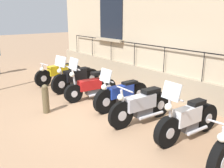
{
  "coord_description": "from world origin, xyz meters",
  "views": [
    {
      "loc": [
        3.99,
        5.42,
        2.73
      ],
      "look_at": [
        -0.13,
        0.0,
        0.8
      ],
      "focal_mm": 39.78,
      "sensor_mm": 36.0,
      "label": 1
    }
  ],
  "objects_px": {
    "motorcycle_yellow": "(59,73)",
    "motorcycle_silver": "(141,106)",
    "motorcycle_black": "(76,78)",
    "motorcycle_red": "(90,87)",
    "motorcycle_white": "(188,121)",
    "bollard": "(46,99)",
    "motorcycle_blue": "(121,95)"
  },
  "relations": [
    {
      "from": "motorcycle_yellow",
      "to": "motorcycle_blue",
      "type": "relative_size",
      "value": 1.1
    },
    {
      "from": "motorcycle_yellow",
      "to": "motorcycle_blue",
      "type": "height_order",
      "value": "motorcycle_blue"
    },
    {
      "from": "motorcycle_white",
      "to": "motorcycle_yellow",
      "type": "bearing_deg",
      "value": -87.69
    },
    {
      "from": "bollard",
      "to": "motorcycle_white",
      "type": "bearing_deg",
      "value": 119.65
    },
    {
      "from": "motorcycle_black",
      "to": "bollard",
      "type": "xyz_separation_m",
      "value": [
        1.75,
        1.38,
        -0.05
      ]
    },
    {
      "from": "motorcycle_red",
      "to": "motorcycle_black",
      "type": "bearing_deg",
      "value": -95.01
    },
    {
      "from": "motorcycle_yellow",
      "to": "bollard",
      "type": "distance_m",
      "value": 3.12
    },
    {
      "from": "motorcycle_blue",
      "to": "bollard",
      "type": "xyz_separation_m",
      "value": [
        1.92,
        -1.04,
        -0.01
      ]
    },
    {
      "from": "motorcycle_yellow",
      "to": "motorcycle_red",
      "type": "relative_size",
      "value": 1.13
    },
    {
      "from": "motorcycle_red",
      "to": "motorcycle_white",
      "type": "height_order",
      "value": "motorcycle_red"
    },
    {
      "from": "motorcycle_red",
      "to": "motorcycle_white",
      "type": "bearing_deg",
      "value": 94.29
    },
    {
      "from": "motorcycle_black",
      "to": "motorcycle_red",
      "type": "xyz_separation_m",
      "value": [
        0.1,
        1.14,
        -0.05
      ]
    },
    {
      "from": "motorcycle_black",
      "to": "motorcycle_yellow",
      "type": "bearing_deg",
      "value": -86.75
    },
    {
      "from": "motorcycle_black",
      "to": "motorcycle_blue",
      "type": "relative_size",
      "value": 1.05
    },
    {
      "from": "motorcycle_yellow",
      "to": "motorcycle_silver",
      "type": "distance_m",
      "value": 4.75
    },
    {
      "from": "motorcycle_black",
      "to": "bollard",
      "type": "bearing_deg",
      "value": 38.33
    },
    {
      "from": "motorcycle_black",
      "to": "bollard",
      "type": "distance_m",
      "value": 2.23
    },
    {
      "from": "motorcycle_yellow",
      "to": "motorcycle_black",
      "type": "relative_size",
      "value": 1.04
    },
    {
      "from": "motorcycle_black",
      "to": "motorcycle_red",
      "type": "distance_m",
      "value": 1.15
    },
    {
      "from": "motorcycle_blue",
      "to": "bollard",
      "type": "distance_m",
      "value": 2.18
    },
    {
      "from": "motorcycle_yellow",
      "to": "motorcycle_white",
      "type": "bearing_deg",
      "value": 92.31
    },
    {
      "from": "motorcycle_yellow",
      "to": "motorcycle_white",
      "type": "distance_m",
      "value": 6.01
    },
    {
      "from": "motorcycle_red",
      "to": "bollard",
      "type": "height_order",
      "value": "motorcycle_red"
    },
    {
      "from": "motorcycle_red",
      "to": "bollard",
      "type": "bearing_deg",
      "value": 8.29
    },
    {
      "from": "motorcycle_yellow",
      "to": "motorcycle_blue",
      "type": "bearing_deg",
      "value": 93.75
    },
    {
      "from": "motorcycle_blue",
      "to": "motorcycle_red",
      "type": "bearing_deg",
      "value": -78.12
    },
    {
      "from": "bollard",
      "to": "motorcycle_yellow",
      "type": "bearing_deg",
      "value": -122.48
    },
    {
      "from": "motorcycle_silver",
      "to": "bollard",
      "type": "height_order",
      "value": "motorcycle_silver"
    },
    {
      "from": "motorcycle_yellow",
      "to": "motorcycle_white",
      "type": "height_order",
      "value": "motorcycle_white"
    },
    {
      "from": "motorcycle_red",
      "to": "bollard",
      "type": "relative_size",
      "value": 2.26
    },
    {
      "from": "motorcycle_yellow",
      "to": "motorcycle_black",
      "type": "xyz_separation_m",
      "value": [
        -0.07,
        1.25,
        0.04
      ]
    },
    {
      "from": "motorcycle_red",
      "to": "motorcycle_white",
      "type": "relative_size",
      "value": 0.94
    }
  ]
}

